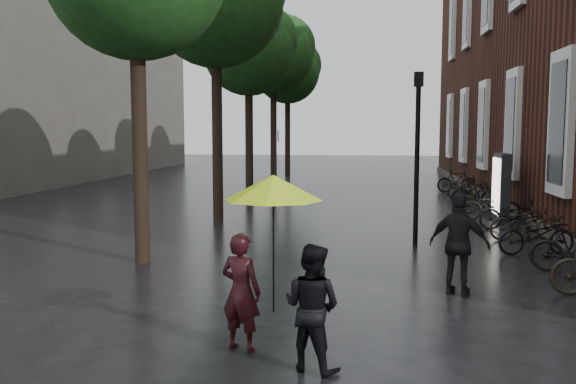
% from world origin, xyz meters
% --- Properties ---
extents(street_trees, '(4.33, 34.03, 8.91)m').
position_xyz_m(street_trees, '(-3.99, 15.91, 6.34)').
color(street_trees, black).
rests_on(street_trees, ground).
extents(person_burgundy, '(0.65, 0.53, 1.54)m').
position_xyz_m(person_burgundy, '(-0.96, 2.18, 0.77)').
color(person_burgundy, black).
rests_on(person_burgundy, ground).
extents(person_black, '(0.91, 0.83, 1.52)m').
position_xyz_m(person_black, '(0.01, 1.64, 0.76)').
color(person_black, black).
rests_on(person_black, ground).
extents(lime_umbrella, '(1.22, 1.22, 1.78)m').
position_xyz_m(lime_umbrella, '(-0.49, 1.89, 2.16)').
color(lime_umbrella, black).
rests_on(lime_umbrella, ground).
extents(pedestrian_walking, '(1.12, 0.80, 1.77)m').
position_xyz_m(pedestrian_walking, '(2.24, 5.24, 0.88)').
color(pedestrian_walking, black).
rests_on(pedestrian_walking, ground).
extents(parked_bicycles, '(2.12, 17.69, 1.04)m').
position_xyz_m(parked_bicycles, '(4.67, 14.01, 0.48)').
color(parked_bicycles, black).
rests_on(parked_bicycles, ground).
extents(ad_lightbox, '(0.32, 1.40, 2.11)m').
position_xyz_m(ad_lightbox, '(4.78, 13.93, 1.06)').
color(ad_lightbox, black).
rests_on(ad_lightbox, ground).
extents(lamp_post, '(0.22, 0.22, 4.20)m').
position_xyz_m(lamp_post, '(1.86, 9.59, 2.55)').
color(lamp_post, black).
rests_on(lamp_post, ground).
extents(cycle_sign, '(0.15, 0.52, 2.83)m').
position_xyz_m(cycle_sign, '(-2.89, 18.79, 1.87)').
color(cycle_sign, '#262628').
rests_on(cycle_sign, ground).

